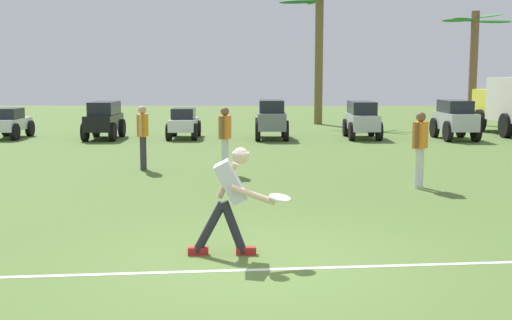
# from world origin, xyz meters

# --- Properties ---
(ground_plane) EXTENTS (80.00, 80.00, 0.00)m
(ground_plane) POSITION_xyz_m (0.00, 0.00, 0.00)
(ground_plane) COLOR #527031
(field_line_paint) EXTENTS (27.54, 3.48, 0.01)m
(field_line_paint) POSITION_xyz_m (0.00, -0.18, 0.00)
(field_line_paint) COLOR white
(field_line_paint) RESTS_ON ground_plane
(frisbee_thrower) EXTENTS (1.13, 0.46, 1.40)m
(frisbee_thrower) POSITION_xyz_m (-0.43, 0.46, 0.79)
(frisbee_thrower) COLOR #23232D
(frisbee_thrower) RESTS_ON ground_plane
(frisbee_in_flight) EXTENTS (0.38, 0.38, 0.08)m
(frisbee_in_flight) POSITION_xyz_m (0.20, 0.29, 0.79)
(frisbee_in_flight) COLOR white
(teammate_near_sideline) EXTENTS (0.36, 0.44, 1.56)m
(teammate_near_sideline) POSITION_xyz_m (3.12, 5.47, 0.94)
(teammate_near_sideline) COLOR silver
(teammate_near_sideline) RESTS_ON ground_plane
(teammate_midfield) EXTENTS (0.28, 0.49, 1.56)m
(teammate_midfield) POSITION_xyz_m (-1.00, 7.28, 0.94)
(teammate_midfield) COLOR silver
(teammate_midfield) RESTS_ON ground_plane
(teammate_deep) EXTENTS (0.22, 0.50, 1.56)m
(teammate_deep) POSITION_xyz_m (-3.04, 7.84, 0.94)
(teammate_deep) COLOR #33333D
(teammate_deep) RESTS_ON ground_plane
(parked_car_slot_a) EXTENTS (1.14, 2.23, 1.10)m
(parked_car_slot_a) POSITION_xyz_m (-9.44, 15.46, 0.56)
(parked_car_slot_a) COLOR silver
(parked_car_slot_a) RESTS_ON ground_plane
(parked_car_slot_b) EXTENTS (1.23, 2.44, 1.34)m
(parked_car_slot_b) POSITION_xyz_m (-5.95, 15.34, 0.72)
(parked_car_slot_b) COLOR black
(parked_car_slot_b) RESTS_ON ground_plane
(parked_car_slot_c) EXTENTS (1.14, 2.23, 1.10)m
(parked_car_slot_c) POSITION_xyz_m (-3.11, 15.59, 0.56)
(parked_car_slot_c) COLOR silver
(parked_car_slot_c) RESTS_ON ground_plane
(parked_car_slot_d) EXTENTS (1.22, 2.38, 1.40)m
(parked_car_slot_d) POSITION_xyz_m (0.08, 15.50, 0.74)
(parked_car_slot_d) COLOR slate
(parked_car_slot_d) RESTS_ON ground_plane
(parked_car_slot_e) EXTENTS (1.17, 2.41, 1.34)m
(parked_car_slot_e) POSITION_xyz_m (3.37, 15.79, 0.72)
(parked_car_slot_e) COLOR #B7BABF
(parked_car_slot_e) RESTS_ON ground_plane
(parked_car_slot_f) EXTENTS (1.27, 2.39, 1.40)m
(parked_car_slot_f) POSITION_xyz_m (6.63, 15.43, 0.74)
(parked_car_slot_f) COLOR #B7BABF
(parked_car_slot_f) RESTS_ON ground_plane
(palm_tree_far_left) EXTENTS (3.78, 3.80, 6.10)m
(palm_tree_far_left) POSITION_xyz_m (2.25, 22.51, 3.62)
(palm_tree_far_left) COLOR brown
(palm_tree_far_left) RESTS_ON ground_plane
(palm_tree_left_of_centre) EXTENTS (3.08, 3.41, 5.18)m
(palm_tree_left_of_centre) POSITION_xyz_m (9.38, 22.48, 3.00)
(palm_tree_left_of_centre) COLOR brown
(palm_tree_left_of_centre) RESTS_ON ground_plane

